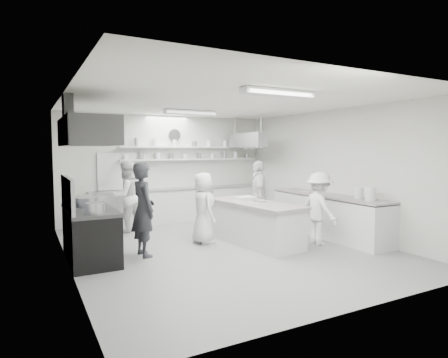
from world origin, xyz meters
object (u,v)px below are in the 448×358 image
cook_back (126,196)px  right_counter (328,216)px  back_counter (182,205)px  prep_island (255,224)px  cook_stove (143,209)px  stove (90,236)px

cook_back → right_counter: bearing=126.3°
back_counter → prep_island: (0.45, -3.16, -0.04)m
prep_island → cook_stove: size_ratio=1.28×
prep_island → cook_back: (-2.19, 2.46, 0.46)m
back_counter → right_counter: 4.13m
back_counter → prep_island: 3.20m
stove → cook_stove: cook_stove is taller
stove → cook_back: cook_back is taller
stove → right_counter: right_counter is taller
back_counter → cook_stove: cook_stove is taller
stove → cook_stove: 1.06m
prep_island → cook_back: cook_back is taller
cook_back → back_counter: bearing=-178.2°
prep_island → stove: bearing=166.8°
stove → right_counter: bearing=-6.5°
back_counter → cook_back: (-1.74, -0.71, 0.42)m
prep_island → cook_stove: 2.46m
stove → prep_island: (3.35, -0.36, -0.03)m
stove → back_counter: 4.03m
back_counter → cook_stove: (-1.96, -3.01, 0.44)m
back_counter → prep_island: bearing=-81.9°
stove → back_counter: bearing=44.0°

